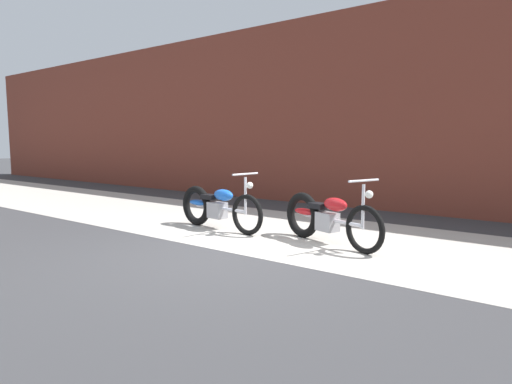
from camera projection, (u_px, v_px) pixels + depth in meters
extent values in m
plane|color=#38383A|center=(233.00, 253.00, 6.13)|extent=(80.00, 80.00, 0.00)
cube|color=#B2ADA3|center=(300.00, 233.00, 7.51)|extent=(36.00, 3.50, 0.01)
cube|color=brown|center=(383.00, 109.00, 9.97)|extent=(36.00, 0.50, 4.54)
torus|color=black|center=(247.00, 215.00, 7.30)|extent=(0.68, 0.14, 0.68)
torus|color=black|center=(196.00, 206.00, 8.18)|extent=(0.74, 0.20, 0.73)
cylinder|color=silver|center=(220.00, 208.00, 7.74)|extent=(1.23, 0.17, 0.06)
cube|color=#99999E|center=(217.00, 210.00, 7.80)|extent=(0.34, 0.25, 0.28)
ellipsoid|color=blue|center=(223.00, 195.00, 7.66)|extent=(0.46, 0.23, 0.20)
ellipsoid|color=blue|center=(198.00, 203.00, 8.14)|extent=(0.45, 0.22, 0.10)
cube|color=black|center=(210.00, 197.00, 7.91)|extent=(0.30, 0.22, 0.08)
cylinder|color=silver|center=(245.00, 196.00, 7.29)|extent=(0.05, 0.05, 0.62)
cylinder|color=silver|center=(245.00, 174.00, 7.25)|extent=(0.08, 0.58, 0.03)
sphere|color=white|center=(250.00, 185.00, 7.21)|extent=(0.11, 0.11, 0.11)
cylinder|color=silver|center=(215.00, 212.00, 8.08)|extent=(0.55, 0.11, 0.06)
torus|color=black|center=(365.00, 230.00, 6.07)|extent=(0.67, 0.28, 0.68)
torus|color=black|center=(303.00, 215.00, 7.13)|extent=(0.73, 0.35, 0.73)
cylinder|color=silver|center=(331.00, 220.00, 6.59)|extent=(1.19, 0.43, 0.06)
cube|color=#99999E|center=(327.00, 222.00, 6.66)|extent=(0.37, 0.31, 0.28)
ellipsoid|color=red|center=(335.00, 204.00, 6.50)|extent=(0.48, 0.32, 0.20)
ellipsoid|color=red|center=(305.00, 212.00, 7.08)|extent=(0.47, 0.31, 0.10)
cube|color=black|center=(318.00, 206.00, 6.80)|extent=(0.33, 0.28, 0.08)
cylinder|color=silver|center=(363.00, 207.00, 6.06)|extent=(0.06, 0.06, 0.62)
cylinder|color=silver|center=(364.00, 181.00, 6.02)|extent=(0.21, 0.56, 0.03)
sphere|color=white|center=(369.00, 194.00, 5.96)|extent=(0.11, 0.11, 0.11)
cylinder|color=silver|center=(324.00, 223.00, 6.95)|extent=(0.54, 0.22, 0.06)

